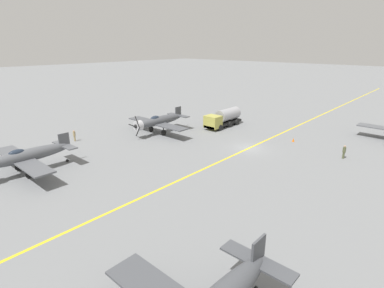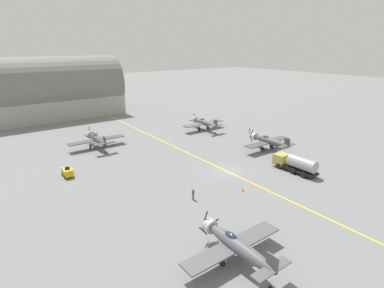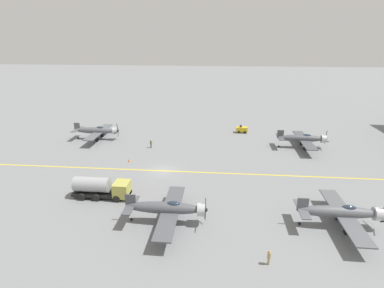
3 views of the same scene
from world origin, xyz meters
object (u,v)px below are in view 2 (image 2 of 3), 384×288
Objects in this scene: ground_crew_walking at (249,130)px; airplane_far_right at (204,123)px; ground_crew_inspecting at (193,194)px; traffic_cone at (243,190)px; airplane_near_left at (236,245)px; airplane_mid_right at (269,141)px; fuel_tanker at (295,163)px; tow_tractor at (67,172)px; airplane_far_left at (97,139)px; hangar at (54,92)px.

airplane_far_right is at bearing 127.57° from ground_crew_walking.
ground_crew_inspecting is 3.14× the size of traffic_cone.
airplane_near_left is at bearing -108.37° from ground_crew_inspecting.
airplane_far_right is (-1.01, 20.44, 0.00)m from airplane_mid_right.
traffic_cone is at bearing -138.50° from ground_crew_walking.
airplane_mid_right is 20.46m from airplane_far_right.
ground_crew_walking reaches higher than traffic_cone.
fuel_tanker is 39.11m from tow_tractor.
airplane_far_left is at bearing 125.10° from fuel_tanker.
ground_crew_walking is (36.12, 31.99, -1.09)m from airplane_near_left.
airplane_mid_right is 11.56m from fuel_tanker.
tow_tractor is (-36.92, -9.18, -1.22)m from airplane_far_right.
airplane_mid_right reaches higher than ground_crew_walking.
tow_tractor is (-7.94, 32.09, -1.22)m from airplane_near_left.
airplane_far_right reaches higher than airplane_far_left.
airplane_far_left is 1.00× the size of airplane_mid_right.
tow_tractor is 44.06m from ground_crew_walking.
fuel_tanker reaches higher than ground_crew_inspecting.
airplane_near_left is 21.82× the size of traffic_cone.
fuel_tanker is at bearing 31.51° from airplane_near_left.
airplane_near_left is 0.31× the size of hangar.
traffic_cone is at bearing -81.65° from hangar.
hangar is at bearing 97.16° from airplane_near_left.
airplane_far_right reaches higher than tow_tractor.
ground_crew_walking is (11.41, 21.42, -0.59)m from fuel_tanker.
fuel_tanker is at bearing -0.06° from traffic_cone.
airplane_near_left reaches higher than airplane_mid_right.
airplane_far_left is at bearing 51.09° from tow_tractor.
airplane_near_left reaches higher than ground_crew_inspecting.
airplane_mid_right is 20.85m from traffic_cone.
airplane_far_left is 0.31× the size of hangar.
airplane_far_left is 34.78m from traffic_cone.
hangar reaches higher than ground_crew_inspecting.
traffic_cone is at bearing -132.83° from airplane_far_right.
hangar reaches higher than ground_crew_walking.
airplane_far_right is 38.06m from tow_tractor.
airplane_far_right is (28.98, 41.27, 0.00)m from airplane_near_left.
ground_crew_walking is (6.13, 11.16, -1.09)m from airplane_mid_right.
airplane_far_left is 21.82× the size of traffic_cone.
ground_crew_inspecting is at bearing -144.85° from airplane_far_right.
fuel_tanker is at bearing -118.04° from ground_crew_walking.
airplane_far_left is 36.63m from ground_crew_walking.
airplane_far_left reaches higher than tow_tractor.
hangar reaches higher than airplane_mid_right.
tow_tractor is 4.73× the size of traffic_cone.
airplane_far_right reaches higher than ground_crew_walking.
ground_crew_walking is 32.32m from traffic_cone.
airplane_near_left reaches higher than fuel_tanker.
airplane_far_right is 7.11× the size of ground_crew_walking.
airplane_far_right is at bearing 13.97° from tow_tractor.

